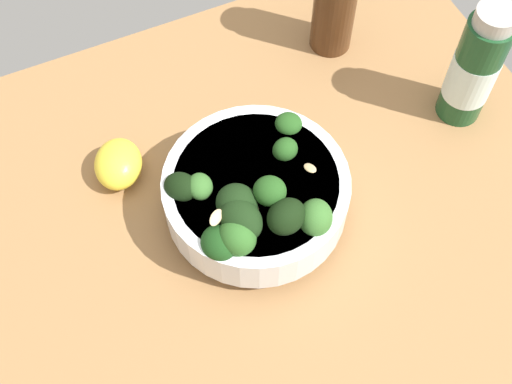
# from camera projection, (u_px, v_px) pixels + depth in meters

# --- Properties ---
(ground_plane) EXTENTS (0.63, 0.63, 0.03)m
(ground_plane) POSITION_uv_depth(u_px,v_px,m) (296.00, 231.00, 0.69)
(ground_plane) COLOR #996D42
(bowl_of_broccoli) EXTENTS (0.18, 0.18, 0.10)m
(bowl_of_broccoli) POSITION_uv_depth(u_px,v_px,m) (255.00, 196.00, 0.64)
(bowl_of_broccoli) COLOR white
(bowl_of_broccoli) RESTS_ON ground_plane
(lemon_wedge) EXTENTS (0.07, 0.07, 0.04)m
(lemon_wedge) POSITION_uv_depth(u_px,v_px,m) (118.00, 164.00, 0.69)
(lemon_wedge) COLOR yellow
(lemon_wedge) RESTS_ON ground_plane
(bottle_tall) EXTENTS (0.05, 0.05, 0.14)m
(bottle_tall) POSITION_uv_depth(u_px,v_px,m) (335.00, 0.00, 0.74)
(bottle_tall) COLOR #472814
(bottle_tall) RESTS_ON ground_plane
(bottle_short) EXTENTS (0.05, 0.05, 0.15)m
(bottle_short) POSITION_uv_depth(u_px,v_px,m) (474.00, 69.00, 0.69)
(bottle_short) COLOR #194723
(bottle_short) RESTS_ON ground_plane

